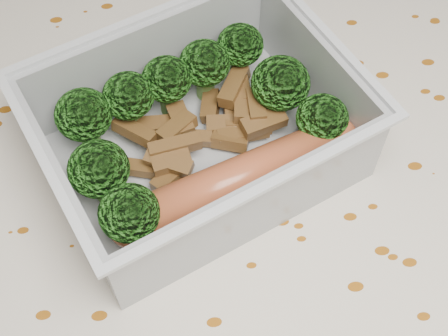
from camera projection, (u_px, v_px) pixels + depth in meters
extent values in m
cube|color=brown|center=(210.00, 203.00, 0.43)|extent=(1.40, 0.90, 0.04)
cube|color=beige|center=(210.00, 187.00, 0.41)|extent=(1.46, 0.96, 0.01)
cube|color=silver|center=(200.00, 155.00, 0.42)|extent=(0.23, 0.20, 0.00)
cube|color=silver|center=(149.00, 57.00, 0.42)|extent=(0.17, 0.08, 0.06)
cube|color=silver|center=(256.00, 209.00, 0.36)|extent=(0.17, 0.08, 0.06)
cube|color=silver|center=(316.00, 72.00, 0.42)|extent=(0.06, 0.12, 0.06)
cube|color=silver|center=(66.00, 190.00, 0.37)|extent=(0.06, 0.12, 0.06)
cube|color=silver|center=(141.00, 18.00, 0.40)|extent=(0.18, 0.08, 0.00)
cube|color=silver|center=(263.00, 188.00, 0.33)|extent=(0.18, 0.08, 0.00)
cube|color=silver|center=(328.00, 35.00, 0.39)|extent=(0.06, 0.13, 0.00)
cube|color=silver|center=(45.00, 164.00, 0.34)|extent=(0.06, 0.13, 0.00)
cylinder|color=#608C3F|center=(90.00, 135.00, 0.42)|extent=(0.02, 0.02, 0.02)
ellipsoid|color=#317F21|center=(83.00, 115.00, 0.40)|extent=(0.04, 0.04, 0.03)
cylinder|color=#608C3F|center=(133.00, 117.00, 0.42)|extent=(0.02, 0.02, 0.02)
ellipsoid|color=#317F21|center=(128.00, 96.00, 0.40)|extent=(0.03, 0.03, 0.03)
cylinder|color=#608C3F|center=(169.00, 100.00, 0.43)|extent=(0.02, 0.02, 0.02)
ellipsoid|color=#317F21|center=(167.00, 79.00, 0.41)|extent=(0.03, 0.03, 0.03)
cylinder|color=#608C3F|center=(205.00, 85.00, 0.44)|extent=(0.02, 0.02, 0.02)
ellipsoid|color=#317F21|center=(205.00, 63.00, 0.42)|extent=(0.03, 0.03, 0.03)
cylinder|color=#608C3F|center=(240.00, 67.00, 0.44)|extent=(0.02, 0.02, 0.02)
ellipsoid|color=#317F21|center=(240.00, 45.00, 0.43)|extent=(0.03, 0.03, 0.03)
cylinder|color=#608C3F|center=(105.00, 188.00, 0.39)|extent=(0.02, 0.02, 0.02)
ellipsoid|color=#317F21|center=(99.00, 169.00, 0.37)|extent=(0.04, 0.04, 0.03)
cylinder|color=#608C3F|center=(278.00, 104.00, 0.43)|extent=(0.02, 0.02, 0.02)
ellipsoid|color=#317F21|center=(281.00, 83.00, 0.41)|extent=(0.04, 0.04, 0.03)
cylinder|color=#608C3F|center=(134.00, 230.00, 0.38)|extent=(0.02, 0.02, 0.02)
ellipsoid|color=#317F21|center=(129.00, 213.00, 0.36)|extent=(0.04, 0.04, 0.03)
cylinder|color=#608C3F|center=(318.00, 139.00, 0.41)|extent=(0.02, 0.02, 0.02)
ellipsoid|color=#317F21|center=(322.00, 118.00, 0.39)|extent=(0.03, 0.03, 0.03)
cube|color=brown|center=(144.00, 169.00, 0.40)|extent=(0.03, 0.02, 0.01)
cube|color=brown|center=(225.00, 124.00, 0.42)|extent=(0.03, 0.02, 0.01)
cube|color=brown|center=(234.00, 87.00, 0.43)|extent=(0.03, 0.03, 0.01)
cube|color=brown|center=(243.00, 88.00, 0.43)|extent=(0.01, 0.02, 0.01)
cube|color=brown|center=(181.00, 119.00, 0.41)|extent=(0.02, 0.03, 0.01)
cube|color=brown|center=(241.00, 104.00, 0.42)|extent=(0.01, 0.03, 0.01)
cube|color=brown|center=(253.00, 118.00, 0.43)|extent=(0.03, 0.02, 0.01)
cube|color=brown|center=(134.00, 131.00, 0.41)|extent=(0.03, 0.03, 0.01)
cube|color=brown|center=(169.00, 163.00, 0.40)|extent=(0.03, 0.02, 0.01)
cube|color=brown|center=(152.00, 126.00, 0.42)|extent=(0.03, 0.01, 0.01)
cube|color=brown|center=(243.00, 134.00, 0.42)|extent=(0.04, 0.01, 0.01)
cube|color=brown|center=(260.00, 117.00, 0.43)|extent=(0.01, 0.03, 0.01)
cube|color=brown|center=(256.00, 106.00, 0.42)|extent=(0.01, 0.03, 0.01)
cube|color=brown|center=(171.00, 161.00, 0.40)|extent=(0.03, 0.02, 0.01)
cube|color=brown|center=(230.00, 140.00, 0.42)|extent=(0.03, 0.02, 0.01)
cube|color=brown|center=(210.00, 106.00, 0.43)|extent=(0.02, 0.03, 0.01)
cube|color=brown|center=(264.00, 122.00, 0.41)|extent=(0.03, 0.02, 0.01)
cube|color=brown|center=(177.00, 129.00, 0.41)|extent=(0.03, 0.03, 0.01)
cube|color=brown|center=(189.00, 138.00, 0.42)|extent=(0.03, 0.02, 0.01)
cube|color=brown|center=(182.00, 129.00, 0.42)|extent=(0.02, 0.03, 0.01)
cube|color=brown|center=(232.00, 113.00, 0.43)|extent=(0.01, 0.03, 0.01)
cube|color=brown|center=(169.00, 179.00, 0.40)|extent=(0.03, 0.02, 0.01)
cube|color=brown|center=(175.00, 146.00, 0.40)|extent=(0.04, 0.01, 0.01)
cylinder|color=#B5532E|center=(238.00, 180.00, 0.38)|extent=(0.14, 0.07, 0.03)
sphere|color=#B5532E|center=(336.00, 138.00, 0.40)|extent=(0.03, 0.03, 0.03)
sphere|color=#B5532E|center=(131.00, 225.00, 0.37)|extent=(0.03, 0.03, 0.03)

